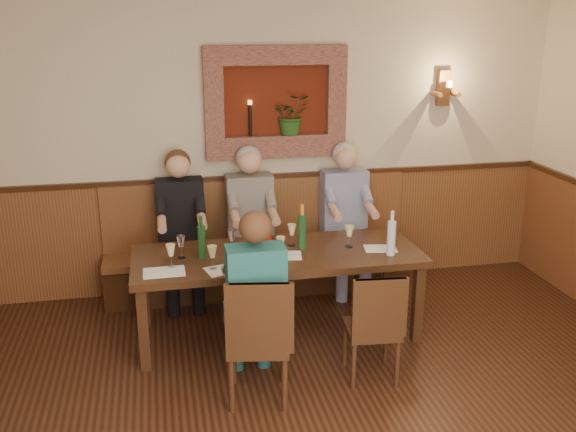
% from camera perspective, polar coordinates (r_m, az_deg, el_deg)
% --- Properties ---
extents(room_shell, '(6.04, 6.04, 2.82)m').
position_cam_1_polar(room_shell, '(3.30, 5.04, 4.04)').
color(room_shell, beige).
rests_on(room_shell, ground).
extents(wainscoting, '(6.02, 6.02, 1.15)m').
position_cam_1_polar(wainscoting, '(3.82, 4.50, -15.30)').
color(wainscoting, brown).
rests_on(wainscoting, ground).
extents(wall_niche, '(1.36, 0.30, 1.06)m').
position_cam_1_polar(wall_niche, '(6.19, -0.70, 9.64)').
color(wall_niche, '#591C0C').
rests_on(wall_niche, ground).
extents(wall_sconce, '(0.25, 0.20, 0.35)m').
position_cam_1_polar(wall_sconce, '(6.68, 13.69, 10.92)').
color(wall_sconce, brown).
rests_on(wall_sconce, ground).
extents(dining_table, '(2.40, 0.90, 0.75)m').
position_cam_1_polar(dining_table, '(5.39, -0.93, -4.03)').
color(dining_table, black).
rests_on(dining_table, ground).
extents(bench, '(3.00, 0.45, 1.11)m').
position_cam_1_polar(bench, '(6.38, -2.52, -3.88)').
color(bench, '#381E0F').
rests_on(bench, ground).
extents(chair_near_left, '(0.50, 0.50, 0.97)m').
position_cam_1_polar(chair_near_left, '(4.68, -2.66, -12.93)').
color(chair_near_left, black).
rests_on(chair_near_left, ground).
extents(chair_near_right, '(0.42, 0.42, 0.87)m').
position_cam_1_polar(chair_near_right, '(4.99, 7.43, -11.42)').
color(chair_near_right, black).
rests_on(chair_near_right, ground).
extents(person_bench_left, '(0.44, 0.54, 1.47)m').
position_cam_1_polar(person_bench_left, '(6.12, -9.39, -2.26)').
color(person_bench_left, black).
rests_on(person_bench_left, ground).
extents(person_bench_mid, '(0.44, 0.54, 1.48)m').
position_cam_1_polar(person_bench_mid, '(6.17, -3.26, -1.82)').
color(person_bench_mid, '#635C5A').
rests_on(person_bench_mid, ground).
extents(person_bench_right, '(0.44, 0.54, 1.48)m').
position_cam_1_polar(person_bench_right, '(6.37, 5.15, -1.25)').
color(person_bench_right, navy).
rests_on(person_bench_right, ground).
extents(person_chair_front, '(0.41, 0.50, 1.40)m').
position_cam_1_polar(person_chair_front, '(4.68, -2.98, -8.86)').
color(person_chair_front, '#1B4D60').
rests_on(person_chair_front, ground).
extents(spittoon_bucket, '(0.25, 0.25, 0.23)m').
position_cam_1_polar(spittoon_bucket, '(5.25, -2.58, -2.43)').
color(spittoon_bucket, red).
rests_on(spittoon_bucket, dining_table).
extents(wine_bottle_green_a, '(0.09, 0.09, 0.39)m').
position_cam_1_polar(wine_bottle_green_a, '(5.41, 1.25, -1.30)').
color(wine_bottle_green_a, '#19471E').
rests_on(wine_bottle_green_a, dining_table).
extents(wine_bottle_green_b, '(0.09, 0.09, 0.36)m').
position_cam_1_polar(wine_bottle_green_b, '(5.25, -7.67, -2.23)').
color(wine_bottle_green_b, '#19471E').
rests_on(wine_bottle_green_b, dining_table).
extents(water_bottle, '(0.09, 0.09, 0.38)m').
position_cam_1_polar(water_bottle, '(5.33, 9.17, -1.87)').
color(water_bottle, silver).
rests_on(water_bottle, dining_table).
extents(tasting_sheet_a, '(0.32, 0.23, 0.00)m').
position_cam_1_polar(tasting_sheet_a, '(5.06, -10.95, -4.91)').
color(tasting_sheet_a, white).
rests_on(tasting_sheet_a, dining_table).
extents(tasting_sheet_b, '(0.33, 0.26, 0.00)m').
position_cam_1_polar(tasting_sheet_b, '(5.30, -0.40, -3.53)').
color(tasting_sheet_b, white).
rests_on(tasting_sheet_b, dining_table).
extents(tasting_sheet_c, '(0.30, 0.24, 0.00)m').
position_cam_1_polar(tasting_sheet_c, '(5.51, 8.21, -2.88)').
color(tasting_sheet_c, white).
rests_on(tasting_sheet_c, dining_table).
extents(tasting_sheet_d, '(0.34, 0.28, 0.00)m').
position_cam_1_polar(tasting_sheet_d, '(5.04, -5.61, -4.75)').
color(tasting_sheet_d, white).
rests_on(tasting_sheet_d, dining_table).
extents(wine_glass_0, '(0.08, 0.08, 0.19)m').
position_cam_1_polar(wine_glass_0, '(5.05, -2.89, -3.50)').
color(wine_glass_0, '#EFDE8F').
rests_on(wine_glass_0, dining_table).
extents(wine_glass_1, '(0.08, 0.08, 0.19)m').
position_cam_1_polar(wine_glass_1, '(5.03, -6.73, -3.69)').
color(wine_glass_1, '#EFDE8F').
rests_on(wine_glass_1, dining_table).
extents(wine_glass_2, '(0.08, 0.08, 0.19)m').
position_cam_1_polar(wine_glass_2, '(5.37, -4.98, -2.23)').
color(wine_glass_2, white).
rests_on(wine_glass_2, dining_table).
extents(wine_glass_3, '(0.08, 0.08, 0.19)m').
position_cam_1_polar(wine_glass_3, '(5.49, 5.46, -1.81)').
color(wine_glass_3, '#EFDE8F').
rests_on(wine_glass_3, dining_table).
extents(wine_glass_4, '(0.08, 0.08, 0.19)m').
position_cam_1_polar(wine_glass_4, '(5.29, -9.49, -2.73)').
color(wine_glass_4, white).
rests_on(wine_glass_4, dining_table).
extents(wine_glass_5, '(0.08, 0.08, 0.19)m').
position_cam_1_polar(wine_glass_5, '(5.11, -10.36, -3.51)').
color(wine_glass_5, '#EFDE8F').
rests_on(wine_glass_5, dining_table).
extents(wine_glass_6, '(0.08, 0.08, 0.19)m').
position_cam_1_polar(wine_glass_6, '(5.50, 0.34, -1.69)').
color(wine_glass_6, '#EFDE8F').
rests_on(wine_glass_6, dining_table).
extents(wine_glass_7, '(0.08, 0.08, 0.19)m').
position_cam_1_polar(wine_glass_7, '(5.19, -0.67, -2.87)').
color(wine_glass_7, '#EFDE8F').
rests_on(wine_glass_7, dining_table).
extents(wine_glass_8, '(0.08, 0.08, 0.19)m').
position_cam_1_polar(wine_glass_8, '(5.43, 9.20, -2.17)').
color(wine_glass_8, white).
rests_on(wine_glass_8, dining_table).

